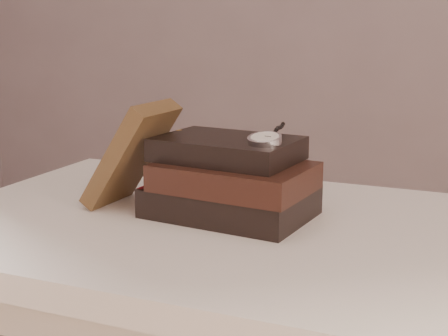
% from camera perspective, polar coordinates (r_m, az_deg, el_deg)
% --- Properties ---
extents(table, '(1.00, 0.60, 0.75)m').
position_cam_1_polar(table, '(1.02, 2.65, -9.86)').
color(table, white).
rests_on(table, ground).
extents(book_stack, '(0.26, 0.19, 0.12)m').
position_cam_1_polar(book_stack, '(1.01, 0.59, -1.07)').
color(book_stack, black).
rests_on(book_stack, table).
extents(journal, '(0.13, 0.12, 0.17)m').
position_cam_1_polar(journal, '(1.07, -8.07, 1.20)').
color(journal, '#402B18').
rests_on(journal, table).
extents(pocket_watch, '(0.06, 0.15, 0.02)m').
position_cam_1_polar(pocket_watch, '(0.96, 3.65, 2.59)').
color(pocket_watch, silver).
rests_on(pocket_watch, book_stack).
extents(eyeglasses, '(0.11, 0.13, 0.05)m').
position_cam_1_polar(eyeglasses, '(1.12, -1.32, 0.95)').
color(eyeglasses, silver).
rests_on(eyeglasses, book_stack).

